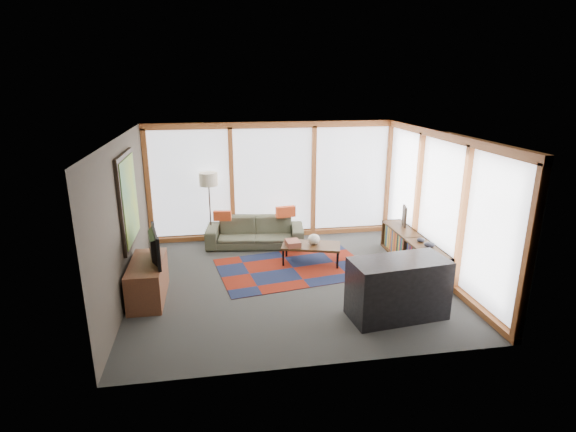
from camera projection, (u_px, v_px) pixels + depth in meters
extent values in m
plane|color=#2C2C29|center=(292.00, 281.00, 8.05)|extent=(5.50, 5.50, 0.00)
cube|color=#423831|center=(124.00, 219.00, 7.25)|extent=(0.04, 5.00, 2.60)
cube|color=#423831|center=(328.00, 271.00, 5.31)|extent=(5.50, 0.04, 2.60)
cube|color=silver|center=(292.00, 135.00, 7.29)|extent=(5.50, 5.00, 0.04)
cube|color=white|center=(273.00, 181.00, 10.00)|extent=(5.30, 0.02, 2.35)
cube|color=white|center=(440.00, 205.00, 8.09)|extent=(0.02, 4.80, 2.35)
cube|color=black|center=(128.00, 200.00, 7.46)|extent=(0.05, 1.35, 1.55)
cube|color=#C9C60A|center=(130.00, 200.00, 7.47)|extent=(0.02, 1.20, 1.40)
cube|color=maroon|center=(293.00, 268.00, 8.59)|extent=(3.03, 2.21, 0.01)
imported|color=#393C2D|center=(255.00, 232.00, 9.70)|extent=(2.16, 1.07, 0.61)
cube|color=#CA451E|center=(222.00, 216.00, 9.46)|extent=(0.39, 0.17, 0.21)
cube|color=#CA451E|center=(286.00, 212.00, 9.70)|extent=(0.44, 0.19, 0.23)
cube|color=brown|center=(293.00, 243.00, 8.68)|extent=(0.28, 0.34, 0.11)
ellipsoid|color=beige|center=(314.00, 239.00, 8.75)|extent=(0.26, 0.26, 0.21)
ellipsoid|color=black|center=(429.00, 245.00, 8.05)|extent=(0.23, 0.23, 0.10)
ellipsoid|color=black|center=(421.00, 240.00, 8.32)|extent=(0.18, 0.18, 0.08)
cube|color=black|center=(404.00, 216.00, 9.18)|extent=(0.12, 0.32, 0.41)
cube|color=brown|center=(148.00, 280.00, 7.34)|extent=(0.53, 1.27, 0.64)
imported|color=black|center=(150.00, 246.00, 7.18)|extent=(0.30, 0.94, 0.54)
cube|color=black|center=(398.00, 288.00, 6.74)|extent=(1.52, 0.84, 0.92)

